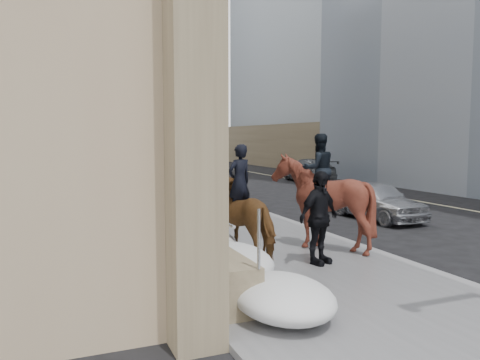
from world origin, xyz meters
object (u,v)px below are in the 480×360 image
Objects in this scene: pedestrian at (319,218)px; car_grey at (309,170)px; mounted_horse_left at (249,214)px; car_silver at (376,200)px; mounted_horse_right at (321,199)px.

pedestrian is 19.74m from car_grey.
car_grey is (11.01, 15.94, -0.36)m from mounted_horse_left.
mounted_horse_left is 19.37m from car_grey.
mounted_horse_left is 1.62m from pedestrian.
mounted_horse_left is at bearing -153.10° from car_silver.
pedestrian is at bearing 62.26° from mounted_horse_right.
pedestrian reaches higher than car_grey.
car_silver is at bearing -168.49° from mounted_horse_left.
car_silver is 13.37m from car_grey.
mounted_horse_right is (1.91, -0.00, 0.25)m from mounted_horse_left.
mounted_horse_right is 0.71× the size of car_silver.
car_silver is at bearing 21.51° from pedestrian.
pedestrian is at bearing 117.41° from mounted_horse_left.
mounted_horse_left is at bearing 5.90° from mounted_horse_right.
pedestrian is 0.51× the size of car_silver.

